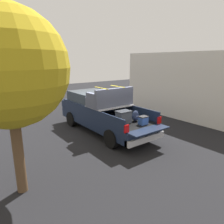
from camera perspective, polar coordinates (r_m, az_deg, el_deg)
name	(u,v)px	position (r m, az deg, el deg)	size (l,w,h in m)	color
ground_plane	(105,131)	(10.09, -2.07, -5.39)	(40.00, 40.00, 0.00)	black
pickup_truck	(101,111)	(10.08, -3.22, 0.22)	(6.05, 2.06, 2.23)	#162138
building_facade	(183,87)	(12.38, 19.22, 6.70)	(8.67, 0.36, 3.85)	silver
tree_background	(8,69)	(5.36, -27.12, 10.78)	(2.84, 2.84, 4.65)	brown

